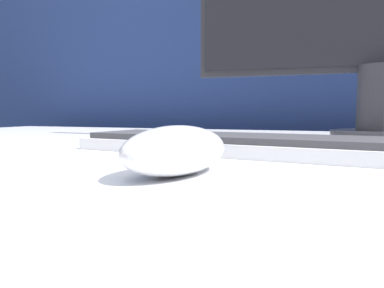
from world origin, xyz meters
The scene contains 3 objects.
partition_panel centered at (0.00, 0.69, 0.61)m, with size 5.00×0.03×1.22m.
computer_mouse_near centered at (-0.04, -0.23, 0.73)m, with size 0.09×0.14×0.04m.
keyboard centered at (-0.03, -0.05, 0.72)m, with size 0.45×0.19×0.02m.
Camera 1 is at (0.08, -0.53, 0.77)m, focal length 35.00 mm.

